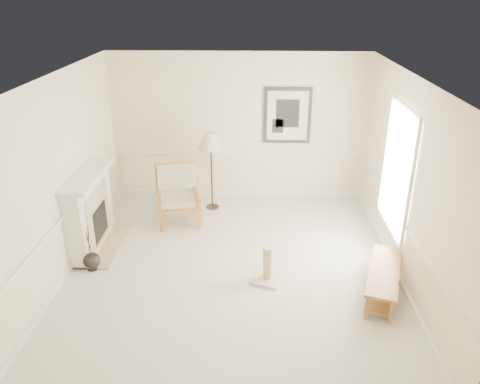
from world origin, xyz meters
The scene contains 8 objects.
ground centered at (0.00, 0.00, 0.00)m, with size 5.50×5.50×0.00m, color silver.
room centered at (0.14, 0.08, 1.87)m, with size 5.04×5.54×2.92m.
fireplace centered at (-2.34, 0.60, 0.64)m, with size 0.64×1.64×1.31m.
floor_vase centered at (-2.15, -0.13, 0.14)m, with size 0.26×0.26×0.76m.
armchair centered at (-1.07, 1.62, 0.55)m, with size 0.93×0.97×1.03m.
floor_lamp centered at (-0.49, 2.11, 1.33)m, with size 0.60×0.60×1.53m.
bench centered at (2.15, -0.61, 0.26)m, with size 0.81×1.43×0.39m.
scratching_post centered at (0.53, -0.35, 0.18)m, with size 0.51×0.51×0.57m.
Camera 1 is at (0.32, -6.16, 4.01)m, focal length 35.00 mm.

